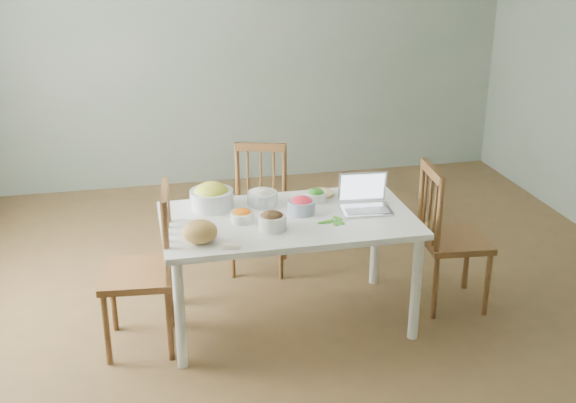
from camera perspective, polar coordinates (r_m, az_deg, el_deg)
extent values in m
cube|color=#503B23|center=(4.74, 1.27, -8.21)|extent=(5.00, 5.00, 0.00)
cube|color=gray|center=(6.64, -3.91, 12.86)|extent=(5.00, 0.00, 2.70)
cube|color=gray|center=(2.05, 18.67, -8.96)|extent=(5.00, 0.00, 2.70)
ellipsoid|color=#AB833F|center=(3.95, -6.95, -2.38)|extent=(0.23, 0.23, 0.12)
cube|color=#EDE2C4|center=(3.87, -4.57, -3.57)|extent=(0.10, 0.05, 0.03)
cylinder|color=tan|center=(4.61, 2.56, 0.65)|extent=(0.20, 0.20, 0.02)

